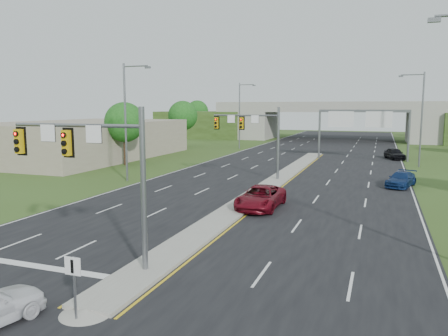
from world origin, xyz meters
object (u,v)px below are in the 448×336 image
(sign_gantry, at_px, (362,121))
(signal_mast_far, at_px, (255,131))
(signal_mast_near, at_px, (95,160))
(overpass, at_px, (336,124))
(car_far_b, at_px, (401,179))
(car_far_a, at_px, (261,197))
(car_far_c, at_px, (395,154))
(keep_right_sign, at_px, (74,277))

(sign_gantry, bearing_deg, signal_mast_far, -114.11)
(signal_mast_near, bearing_deg, overpass, 88.38)
(sign_gantry, relative_size, car_far_b, 2.56)
(car_far_a, distance_m, car_far_b, 15.48)
(overpass, xyz_separation_m, car_far_c, (11.00, -32.64, -2.78))
(sign_gantry, xyz_separation_m, car_far_c, (4.32, 2.44, -4.46))
(signal_mast_far, xyz_separation_m, car_far_c, (13.26, 22.43, -3.95))
(sign_gantry, bearing_deg, signal_mast_near, -101.25)
(signal_mast_near, height_order, sign_gantry, signal_mast_near)
(keep_right_sign, xyz_separation_m, overpass, (0.00, 84.53, 2.04))
(signal_mast_near, distance_m, car_far_a, 14.33)
(keep_right_sign, distance_m, car_far_c, 53.04)
(sign_gantry, bearing_deg, car_far_a, -99.28)
(overpass, relative_size, car_far_c, 17.98)
(sign_gantry, bearing_deg, keep_right_sign, -97.70)
(car_far_b, bearing_deg, signal_mast_near, -101.12)
(signal_mast_near, relative_size, keep_right_sign, 3.18)
(car_far_a, bearing_deg, signal_mast_near, -104.78)
(overpass, distance_m, car_far_b, 55.76)
(signal_mast_far, height_order, car_far_b, signal_mast_far)
(overpass, xyz_separation_m, car_far_b, (11.00, -54.59, -2.88))
(signal_mast_far, xyz_separation_m, sign_gantry, (8.95, 19.99, 0.51))
(sign_gantry, relative_size, car_far_a, 2.08)
(signal_mast_far, xyz_separation_m, overpass, (2.26, 55.07, -1.17))
(keep_right_sign, relative_size, sign_gantry, 0.19)
(signal_mast_near, distance_m, keep_right_sign, 5.94)
(signal_mast_far, bearing_deg, overpass, 87.65)
(signal_mast_far, relative_size, car_far_b, 1.55)
(signal_mast_near, height_order, car_far_c, signal_mast_near)
(sign_gantry, bearing_deg, car_far_b, -77.52)
(signal_mast_far, distance_m, car_far_c, 26.36)
(signal_mast_near, xyz_separation_m, signal_mast_far, (0.00, 25.00, 0.00))
(car_far_b, bearing_deg, keep_right_sign, -93.80)
(keep_right_sign, distance_m, car_far_a, 17.79)
(sign_gantry, height_order, car_far_a, sign_gantry)
(sign_gantry, xyz_separation_m, car_far_a, (-5.18, -31.74, -4.45))
(keep_right_sign, bearing_deg, car_far_c, 78.03)
(keep_right_sign, xyz_separation_m, car_far_c, (11.00, 51.89, -0.74))
(overpass, distance_m, car_far_c, 34.56)
(signal_mast_near, bearing_deg, car_far_a, 74.15)
(car_far_c, bearing_deg, signal_mast_far, -138.83)
(signal_mast_near, distance_m, overpass, 80.11)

